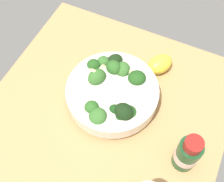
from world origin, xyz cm
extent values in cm
cube|color=tan|center=(0.00, 0.00, -2.31)|extent=(56.73, 56.73, 4.62)
cylinder|color=silver|center=(-3.73, -0.08, 0.63)|extent=(12.11, 12.11, 1.27)
cylinder|color=silver|center=(-3.73, -0.08, 3.17)|extent=(22.02, 22.02, 3.80)
cylinder|color=beige|center=(-3.73, -0.08, 4.66)|extent=(17.68, 17.68, 0.80)
cylinder|color=#589D47|center=(-4.87, -4.57, 3.83)|extent=(2.17, 2.01, 1.41)
ellipsoid|color=#386B2B|center=(-4.87, -4.57, 5.51)|extent=(5.80, 5.92, 5.11)
cylinder|color=#4A8F3C|center=(-9.56, 0.05, 3.54)|extent=(1.88, 1.92, 2.06)
ellipsoid|color=#386B2B|center=(-9.56, 0.05, 5.41)|extent=(5.63, 5.34, 4.88)
cylinder|color=#3C7A32|center=(0.76, 4.93, 3.45)|extent=(2.12, 2.11, 1.55)
ellipsoid|color=black|center=(0.76, 4.93, 5.35)|extent=(4.98, 5.42, 4.43)
cylinder|color=#2F662B|center=(-10.15, -5.30, 3.38)|extent=(1.79, 1.91, 1.16)
ellipsoid|color=#386B2B|center=(-10.15, -5.30, 4.87)|extent=(5.17, 4.57, 4.17)
cylinder|color=#2F662B|center=(0.40, 6.14, 3.29)|extent=(1.12, 1.30, 1.49)
ellipsoid|color=#23511C|center=(0.40, 6.14, 4.82)|extent=(4.89, 4.98, 4.20)
cylinder|color=#2F662B|center=(-8.80, 4.09, 3.70)|extent=(2.03, 2.09, 1.30)
ellipsoid|color=#23511C|center=(-8.80, 4.09, 5.34)|extent=(6.51, 6.48, 4.69)
cylinder|color=#4A8F3C|center=(0.86, 2.83, 3.63)|extent=(1.39, 1.42, 1.29)
ellipsoid|color=#194216|center=(0.86, 2.83, 4.97)|extent=(2.40, 3.20, 2.58)
cylinder|color=#4A8F3C|center=(-11.52, -2.90, 3.02)|extent=(1.78, 1.57, 1.80)
ellipsoid|color=black|center=(-11.52, -2.90, 4.88)|extent=(5.49, 5.75, 3.93)
cylinder|color=#4A8F3C|center=(2.62, -2.20, 3.52)|extent=(1.44, 1.56, 1.64)
ellipsoid|color=#2D6023|center=(2.62, -2.20, 5.16)|extent=(4.21, 3.92, 3.63)
cylinder|color=#2F662B|center=(-9.02, -2.06, 3.85)|extent=(2.16, 2.10, 1.72)
ellipsoid|color=#2D6023|center=(-9.02, -2.06, 5.72)|extent=(5.72, 6.06, 4.91)
cylinder|color=#2F662B|center=(1.96, 4.37, 3.20)|extent=(1.10, 1.17, 1.10)
ellipsoid|color=#194216|center=(1.96, 4.37, 4.39)|extent=(3.45, 3.95, 3.00)
cylinder|color=#3C7A32|center=(-8.12, -7.05, 3.16)|extent=(1.69, 1.72, 1.51)
ellipsoid|color=#23511C|center=(-8.12, -7.05, 4.70)|extent=(4.51, 4.46, 4.26)
cylinder|color=#4A8F3C|center=(4.09, 0.32, 3.31)|extent=(1.90, 1.80, 1.55)
ellipsoid|color=#386B2B|center=(4.09, 0.32, 5.01)|extent=(4.86, 4.74, 4.54)
ellipsoid|color=#DBBC84|center=(-5.08, -5.63, 7.40)|extent=(1.05, 1.81, 0.41)
ellipsoid|color=#DBBC84|center=(-8.42, -4.64, 5.22)|extent=(1.95, 1.06, 1.36)
ellipsoid|color=#DBBC84|center=(-9.56, 1.98, 5.63)|extent=(1.66, 2.07, 1.23)
ellipsoid|color=yellow|center=(-17.20, 7.29, 2.22)|extent=(8.41, 7.67, 4.44)
cylinder|color=#194723|center=(3.94, 20.64, 4.52)|extent=(5.01, 5.01, 9.04)
cylinder|color=maroon|center=(3.94, 20.64, 10.21)|extent=(3.72, 3.72, 2.33)
cylinder|color=beige|center=(3.94, 20.64, 4.12)|extent=(5.11, 5.11, 2.50)
camera|label=1|loc=(28.50, 14.82, 63.55)|focal=47.03mm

